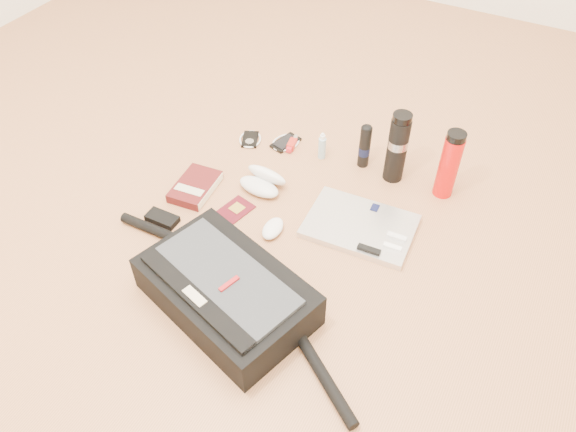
{
  "coord_description": "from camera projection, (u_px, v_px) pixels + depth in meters",
  "views": [
    {
      "loc": [
        0.63,
        -1.1,
        1.39
      ],
      "look_at": [
        0.01,
        0.07,
        0.06
      ],
      "focal_mm": 35.0,
      "sensor_mm": 36.0,
      "label": 1
    }
  ],
  "objects": [
    {
      "name": "ground",
      "position": [
        275.0,
        240.0,
        1.88
      ],
      "size": [
        4.0,
        4.0,
        0.0
      ],
      "primitive_type": "plane",
      "color": "#B4774B",
      "rests_on": "ground"
    },
    {
      "name": "messenger_bag",
      "position": [
        225.0,
        291.0,
        1.65
      ],
      "size": [
        1.01,
        0.45,
        0.14
      ],
      "rotation": [
        0.0,
        0.0,
        -0.3
      ],
      "color": "black",
      "rests_on": "ground"
    },
    {
      "name": "laptop",
      "position": [
        360.0,
        226.0,
        1.91
      ],
      "size": [
        0.38,
        0.27,
        0.04
      ],
      "rotation": [
        0.0,
        0.0,
        0.06
      ],
      "color": "silver",
      "rests_on": "ground"
    },
    {
      "name": "book",
      "position": [
        195.0,
        187.0,
        2.04
      ],
      "size": [
        0.15,
        0.21,
        0.04
      ],
      "rotation": [
        0.0,
        0.0,
        0.1
      ],
      "color": "#491011",
      "rests_on": "ground"
    },
    {
      "name": "passport",
      "position": [
        235.0,
        210.0,
        1.98
      ],
      "size": [
        0.12,
        0.14,
        0.01
      ],
      "rotation": [
        0.0,
        0.0,
        -0.24
      ],
      "color": "#490B14",
      "rests_on": "ground"
    },
    {
      "name": "mouse",
      "position": [
        273.0,
        228.0,
        1.89
      ],
      "size": [
        0.07,
        0.11,
        0.03
      ],
      "rotation": [
        0.0,
        0.0,
        0.07
      ],
      "color": "white",
      "rests_on": "ground"
    },
    {
      "name": "sunglasses_case",
      "position": [
        263.0,
        181.0,
        2.04
      ],
      "size": [
        0.17,
        0.15,
        0.09
      ],
      "rotation": [
        0.0,
        0.0,
        -0.09
      ],
      "color": "silver",
      "rests_on": "ground"
    },
    {
      "name": "ipod",
      "position": [
        250.0,
        139.0,
        2.26
      ],
      "size": [
        0.12,
        0.12,
        0.01
      ],
      "rotation": [
        0.0,
        0.0,
        0.41
      ],
      "color": "black",
      "rests_on": "ground"
    },
    {
      "name": "phone",
      "position": [
        286.0,
        143.0,
        2.24
      ],
      "size": [
        0.12,
        0.13,
        0.01
      ],
      "rotation": [
        0.0,
        0.0,
        -0.27
      ],
      "color": "black",
      "rests_on": "ground"
    },
    {
      "name": "inhaler",
      "position": [
        292.0,
        144.0,
        2.23
      ],
      "size": [
        0.04,
        0.1,
        0.03
      ],
      "rotation": [
        0.0,
        0.0,
        0.18
      ],
      "color": "#B02318",
      "rests_on": "ground"
    },
    {
      "name": "spray_bottle",
      "position": [
        322.0,
        147.0,
        2.15
      ],
      "size": [
        0.04,
        0.04,
        0.11
      ],
      "rotation": [
        0.0,
        0.0,
        0.36
      ],
      "color": "#94B9C9",
      "rests_on": "ground"
    },
    {
      "name": "aerosol_can",
      "position": [
        365.0,
        146.0,
        2.09
      ],
      "size": [
        0.05,
        0.05,
        0.18
      ],
      "rotation": [
        0.0,
        0.0,
        0.08
      ],
      "color": "black",
      "rests_on": "ground"
    },
    {
      "name": "thermos_black",
      "position": [
        397.0,
        147.0,
        2.0
      ],
      "size": [
        0.09,
        0.09,
        0.28
      ],
      "rotation": [
        0.0,
        0.0,
        0.22
      ],
      "color": "black",
      "rests_on": "ground"
    },
    {
      "name": "thermos_red",
      "position": [
        449.0,
        165.0,
        1.95
      ],
      "size": [
        0.09,
        0.09,
        0.27
      ],
      "rotation": [
        0.0,
        0.0,
        0.29
      ],
      "color": "red",
      "rests_on": "ground"
    }
  ]
}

